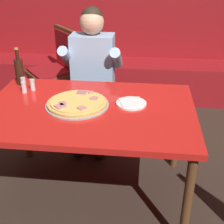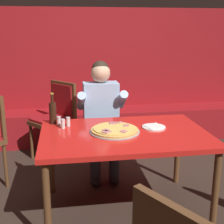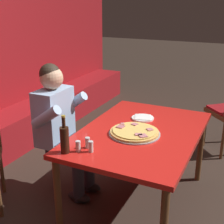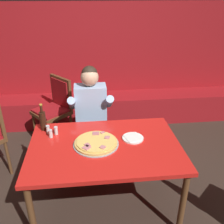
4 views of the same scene
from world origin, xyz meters
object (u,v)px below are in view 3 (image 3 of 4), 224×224
main_dining_table (140,138)px  pizza (135,132)px  beer_bottle (65,139)px  shaker_parmesan (78,147)px  diner_seated_blue_shirt (62,125)px  shaker_oregano (88,143)px  shaker_red_pepper_flakes (91,147)px  plate_white_paper (143,118)px

main_dining_table → pizza: pizza is taller
beer_bottle → shaker_parmesan: bearing=-55.5°
diner_seated_blue_shirt → pizza: bearing=-88.1°
main_dining_table → diner_seated_blue_shirt: (-0.11, 0.73, 0.04)m
shaker_oregano → beer_bottle: bearing=140.9°
pizza → shaker_red_pepper_flakes: (-0.44, 0.17, 0.02)m
main_dining_table → plate_white_paper: plate_white_paper is taller
pizza → plate_white_paper: bearing=9.5°
shaker_parmesan → diner_seated_blue_shirt: size_ratio=0.07×
shaker_parmesan → beer_bottle: bearing=124.5°
shaker_red_pepper_flakes → main_dining_table: bearing=-20.4°
shaker_parmesan → diner_seated_blue_shirt: 0.64m
shaker_red_pepper_flakes → shaker_parmesan: bearing=112.5°
beer_bottle → plate_white_paper: bearing=-17.3°
pizza → beer_bottle: 0.64m
shaker_oregano → shaker_red_pepper_flakes: (-0.05, -0.05, 0.00)m
main_dining_table → shaker_oregano: (-0.47, 0.25, 0.11)m
pizza → shaker_red_pepper_flakes: shaker_red_pepper_flakes is taller
diner_seated_blue_shirt → plate_white_paper: bearing=-59.0°
shaker_oregano → diner_seated_blue_shirt: 0.61m
main_dining_table → shaker_oregano: bearing=152.4°
main_dining_table → shaker_parmesan: 0.63m
shaker_oregano → shaker_red_pepper_flakes: bearing=-131.0°
plate_white_paper → shaker_oregano: (-0.76, 0.17, 0.03)m
main_dining_table → shaker_parmesan: shaker_parmesan is taller
pizza → shaker_parmesan: (-0.48, 0.26, 0.02)m
beer_bottle → shaker_red_pepper_flakes: (0.09, -0.17, -0.07)m
plate_white_paper → shaker_red_pepper_flakes: shaker_red_pepper_flakes is taller
beer_bottle → shaker_parmesan: 0.12m
main_dining_table → shaker_red_pepper_flakes: bearing=159.6°
plate_white_paper → shaker_red_pepper_flakes: bearing=172.1°
beer_bottle → diner_seated_blue_shirt: bearing=36.3°
shaker_red_pepper_flakes → shaker_oregano: bearing=49.0°
main_dining_table → diner_seated_blue_shirt: 0.74m
pizza → shaker_red_pepper_flakes: bearing=158.5°
shaker_parmesan → shaker_oregano: 0.09m
shaker_oregano → diner_seated_blue_shirt: size_ratio=0.07×
shaker_red_pepper_flakes → pizza: bearing=-21.5°
shaker_oregano → pizza: bearing=-30.1°
pizza → diner_seated_blue_shirt: diner_seated_blue_shirt is taller
pizza → shaker_red_pepper_flakes: 0.47m
shaker_red_pepper_flakes → plate_white_paper: bearing=-7.9°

